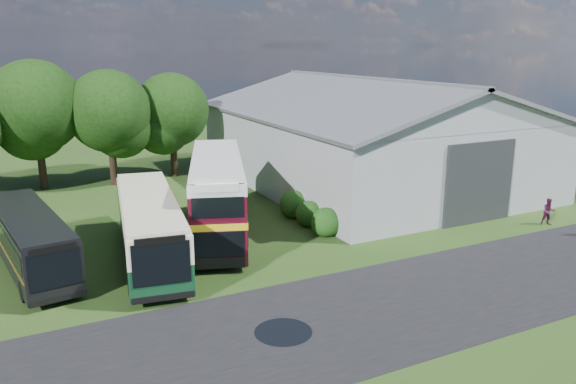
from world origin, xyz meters
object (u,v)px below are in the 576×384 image
bus_dark_single (30,240)px  visitor_b (549,212)px  bus_green_single (150,227)px  storage_shed (366,129)px  bus_maroon_double (218,197)px

bus_dark_single → visitor_b: bus_dark_single is taller
bus_green_single → storage_shed: bearing=34.2°
bus_green_single → bus_maroon_double: 4.53m
bus_green_single → visitor_b: size_ratio=7.38×
bus_maroon_double → bus_dark_single: size_ratio=1.07×
bus_maroon_double → visitor_b: bus_maroon_double is taller
visitor_b → storage_shed: bearing=132.0°
storage_shed → bus_green_single: size_ratio=2.07×
storage_shed → bus_green_single: 21.39m
visitor_b → bus_dark_single: bearing=-164.5°
bus_maroon_double → bus_dark_single: 9.66m
bus_maroon_double → bus_green_single: bearing=-139.6°
bus_dark_single → storage_shed: bearing=10.0°
storage_shed → visitor_b: storage_shed is taller
visitor_b → bus_green_single: bearing=-164.6°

